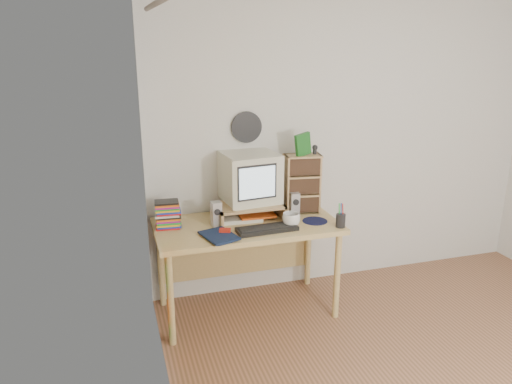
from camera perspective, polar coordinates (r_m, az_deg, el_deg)
back_wall at (r=4.38m, az=10.69°, el=5.61°), size 3.50×0.00×3.50m
left_wall at (r=2.25m, az=-9.31°, el=-5.64°), size 0.00×3.50×3.50m
curtain at (r=2.73m, az=-9.76°, el=-3.69°), size 0.00×2.20×2.20m
wall_disc at (r=3.99m, az=-1.09°, el=7.41°), size 0.25×0.02×0.25m
desk at (r=3.93m, az=-1.29°, el=-5.15°), size 1.40×0.70×0.75m
monitor_riser at (r=3.89m, az=-0.75°, el=-1.76°), size 0.52×0.30×0.12m
crt_monitor at (r=3.88m, az=-0.53°, el=1.56°), size 0.45×0.45×0.38m
speaker_left at (r=3.76m, az=-4.57°, el=-2.52°), size 0.08×0.08×0.19m
speaker_right at (r=3.97m, az=4.37°, el=-1.40°), size 0.07×0.07×0.19m
keyboard at (r=3.68m, az=1.27°, el=-4.25°), size 0.46×0.17×0.03m
dvd_stack at (r=3.76m, az=-10.05°, el=-2.25°), size 0.18×0.14×0.25m
cd_rack at (r=4.02m, az=5.32°, el=0.93°), size 0.30×0.19×0.48m
mug at (r=3.76m, az=4.04°, el=-3.20°), size 0.16×0.16×0.11m
diary at (r=3.52m, az=-5.73°, el=-5.16°), size 0.29×0.25×0.05m
mousepad at (r=3.90m, az=6.75°, el=-3.31°), size 0.23×0.23×0.00m
pen_cup at (r=3.79m, az=9.67°, el=-2.95°), size 0.09×0.09×0.14m
papers at (r=3.93m, az=-1.18°, el=-2.73°), size 0.33×0.25×0.04m
red_box at (r=3.62m, az=-3.56°, el=-4.55°), size 0.09×0.07×0.04m
game_box at (r=3.92m, az=5.38°, el=5.43°), size 0.14×0.07×0.18m
webcam at (r=3.98m, az=6.75°, el=4.85°), size 0.05×0.05×0.08m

